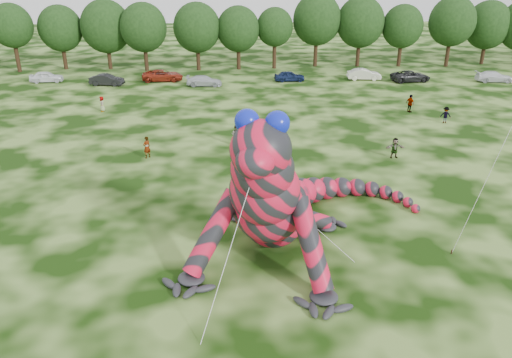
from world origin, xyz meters
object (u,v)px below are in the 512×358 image
Objects in this scene: car_1 at (107,80)px; car_3 at (204,81)px; tree_7 at (197,36)px; spectator_2 at (446,115)px; car_6 at (411,76)px; spectator_5 at (395,148)px; car_4 at (289,76)px; spectator_3 at (410,104)px; tree_11 at (360,32)px; car_7 at (494,77)px; tree_5 at (107,35)px; tree_6 at (144,37)px; tree_8 at (238,38)px; tree_9 at (275,38)px; tree_13 at (451,32)px; tree_14 at (487,33)px; car_5 at (364,74)px; spectator_4 at (102,104)px; tree_12 at (402,36)px; car_2 at (163,75)px; inflatable_gecko at (278,167)px; tree_10 at (317,30)px; car_0 at (46,77)px; spectator_1 at (236,135)px; spectator_0 at (147,147)px; tree_4 at (62,37)px; tree_3 at (14,38)px.

car_1 reaches higher than car_3.
car_3 is at bearing -83.81° from tree_7.
car_6 is at bearing -80.71° from spectator_2.
spectator_2 is at bearing 47.94° from spectator_5.
car_4 is 2.16× the size of spectator_3.
tree_11 is 6.09× the size of spectator_5.
car_1 is 50.27m from car_7.
tree_5 is 1.03× the size of tree_6.
tree_6 is 13.34m from tree_8.
spectator_3 is (21.78, -13.63, 0.28)m from car_3.
tree_7 is 1.09× the size of tree_9.
tree_13 is 6.54m from tree_14.
spectator_4 is at bearing 117.92° from car_5.
tree_6 is 2.37× the size of car_4.
car_7 is at bearing -52.27° from tree_12.
car_2 is (-41.65, -7.58, -4.32)m from tree_13.
tree_14 is at bearing -64.04° from spectator_3.
spectator_4 is (-9.18, -21.72, -3.95)m from tree_7.
car_1 is at bearing 105.59° from car_2.
inflatable_gecko is 43.84m from car_5.
tree_12 is at bearing 70.55° from spectator_5.
inflatable_gecko is at bearing -82.50° from tree_7.
car_5 is 29.37m from spectator_5.
car_5 is at bearing -64.29° from tree_10.
car_0 is at bearing -166.64° from tree_10.
car_2 is at bearing 125.16° from spectator_5.
car_0 is at bearing -19.23° from spectator_1.
tree_13 is 28.66m from spectator_3.
car_6 is 40.39m from spectator_0.
tree_4 is 49.24m from car_6.
spectator_4 is (-31.48, -13.47, 0.06)m from car_5.
tree_10 is at bearing -81.87° from spectator_1.
car_4 is (31.83, -10.42, -3.85)m from tree_4.
car_1 is at bearing -8.50° from spectator_2.
tree_3 is 2.36× the size of car_4.
tree_6 reaches higher than inflatable_gecko.
spectator_3 is (11.78, -24.72, -3.41)m from tree_9.
car_2 reaches higher than car_4.
inflatable_gecko is 9.35× the size of spectator_1.
tree_14 reaches higher than spectator_2.
tree_8 is at bearing 1.78° from tree_7.
car_5 is 2.43× the size of spectator_1.
tree_7 is 9.40m from car_2.
tree_7 reaches higher than car_6.
tree_8 is 2.02× the size of car_5.
car_2 is 1.33× the size of car_4.
car_6 is at bearing -106.60° from spectator_1.
tree_12 is (55.73, 0.67, -0.23)m from tree_3.
tree_6 is 2.21× the size of car_1.
spectator_4 is (-4.74, -14.46, 0.05)m from car_2.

